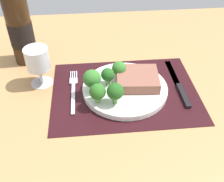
{
  "coord_description": "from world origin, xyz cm",
  "views": [
    {
      "loc": [
        -9.43,
        -59.15,
        50.58
      ],
      "look_at": [
        -3.88,
        -1.57,
        1.9
      ],
      "focal_mm": 43.36,
      "sensor_mm": 36.0,
      "label": 1
    }
  ],
  "objects_px": {
    "steak": "(137,79)",
    "wine_bottle": "(20,29)",
    "fork": "(73,90)",
    "wine_glass": "(38,61)",
    "knife": "(179,86)",
    "plate": "(125,89)"
  },
  "relations": [
    {
      "from": "steak",
      "to": "wine_bottle",
      "type": "height_order",
      "value": "wine_bottle"
    },
    {
      "from": "fork",
      "to": "wine_glass",
      "type": "distance_m",
      "value": 0.13
    },
    {
      "from": "knife",
      "to": "wine_bottle",
      "type": "height_order",
      "value": "wine_bottle"
    },
    {
      "from": "fork",
      "to": "knife",
      "type": "bearing_deg",
      "value": -3.99
    },
    {
      "from": "steak",
      "to": "knife",
      "type": "height_order",
      "value": "steak"
    },
    {
      "from": "plate",
      "to": "steak",
      "type": "bearing_deg",
      "value": 20.81
    },
    {
      "from": "fork",
      "to": "wine_glass",
      "type": "xyz_separation_m",
      "value": [
        -0.09,
        0.05,
        0.07
      ]
    },
    {
      "from": "fork",
      "to": "wine_bottle",
      "type": "relative_size",
      "value": 0.61
    },
    {
      "from": "plate",
      "to": "fork",
      "type": "relative_size",
      "value": 1.27
    },
    {
      "from": "knife",
      "to": "wine_bottle",
      "type": "relative_size",
      "value": 0.73
    },
    {
      "from": "steak",
      "to": "fork",
      "type": "bearing_deg",
      "value": 179.99
    },
    {
      "from": "wine_glass",
      "to": "plate",
      "type": "bearing_deg",
      "value": -14.94
    },
    {
      "from": "steak",
      "to": "wine_glass",
      "type": "height_order",
      "value": "wine_glass"
    },
    {
      "from": "steak",
      "to": "wine_bottle",
      "type": "bearing_deg",
      "value": 151.89
    },
    {
      "from": "plate",
      "to": "wine_glass",
      "type": "xyz_separation_m",
      "value": [
        -0.24,
        0.06,
        0.07
      ]
    },
    {
      "from": "steak",
      "to": "knife",
      "type": "xyz_separation_m",
      "value": [
        0.12,
        -0.01,
        -0.03
      ]
    },
    {
      "from": "plate",
      "to": "steak",
      "type": "height_order",
      "value": "steak"
    },
    {
      "from": "plate",
      "to": "fork",
      "type": "bearing_deg",
      "value": 174.51
    },
    {
      "from": "fork",
      "to": "steak",
      "type": "bearing_deg",
      "value": -2.35
    },
    {
      "from": "fork",
      "to": "wine_bottle",
      "type": "distance_m",
      "value": 0.26
    },
    {
      "from": "fork",
      "to": "knife",
      "type": "relative_size",
      "value": 0.83
    },
    {
      "from": "fork",
      "to": "wine_glass",
      "type": "bearing_deg",
      "value": 149.56
    }
  ]
}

